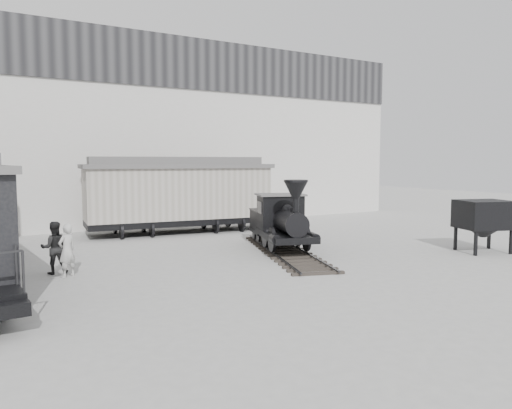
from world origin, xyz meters
TOP-DOWN VIEW (x-y plane):
  - ground at (0.00, 0.00)m, footprint 90.00×90.00m
  - north_wall at (0.00, 14.98)m, footprint 34.00×2.51m
  - locomotive at (1.31, 3.60)m, footprint 4.49×8.60m
  - boxcar at (-0.43, 10.78)m, footprint 10.07×4.21m
  - visitor_a at (-7.42, 3.19)m, footprint 0.76×0.68m
  - visitor_b at (-7.71, 3.89)m, footprint 0.93×0.77m
  - coal_hopper at (8.29, -1.00)m, footprint 2.40×2.18m

SIDE VIEW (x-z plane):
  - ground at x=0.00m, z-range 0.00..0.00m
  - visitor_a at x=-7.42m, z-range 0.00..1.75m
  - visitor_b at x=-7.71m, z-range 0.00..1.77m
  - locomotive at x=1.31m, z-range -0.39..2.60m
  - coal_hopper at x=8.29m, z-range 0.33..2.49m
  - boxcar at x=-0.43m, z-range 0.10..4.10m
  - north_wall at x=0.00m, z-range 0.05..11.05m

